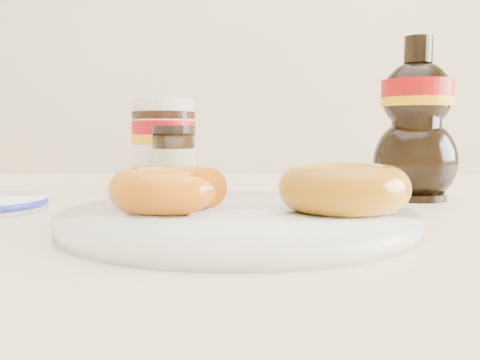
{
  "coord_description": "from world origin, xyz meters",
  "views": [
    {
      "loc": [
        0.06,
        -0.46,
        0.83
      ],
      "look_at": [
        0.04,
        0.02,
        0.79
      ],
      "focal_mm": 40.0,
      "sensor_mm": 36.0,
      "label": 1
    }
  ],
  "objects_px": {
    "dining_table": "(208,283)",
    "donut_whole": "(344,188)",
    "donut_bitten": "(170,189)",
    "dark_jar": "(174,161)",
    "plate": "(238,218)",
    "nutella_jar": "(164,141)",
    "syrup_bottle": "(416,119)"
  },
  "relations": [
    {
      "from": "plate",
      "to": "nutella_jar",
      "type": "bearing_deg",
      "value": 110.67
    },
    {
      "from": "dining_table",
      "to": "donut_whole",
      "type": "relative_size",
      "value": 13.17
    },
    {
      "from": "plate",
      "to": "donut_bitten",
      "type": "distance_m",
      "value": 0.06
    },
    {
      "from": "syrup_bottle",
      "to": "dining_table",
      "type": "bearing_deg",
      "value": -164.35
    },
    {
      "from": "plate",
      "to": "dining_table",
      "type": "bearing_deg",
      "value": 106.57
    },
    {
      "from": "donut_whole",
      "to": "syrup_bottle",
      "type": "bearing_deg",
      "value": 59.77
    },
    {
      "from": "dining_table",
      "to": "donut_bitten",
      "type": "relative_size",
      "value": 14.12
    },
    {
      "from": "dining_table",
      "to": "dark_jar",
      "type": "relative_size",
      "value": 16.13
    },
    {
      "from": "dining_table",
      "to": "nutella_jar",
      "type": "distance_m",
      "value": 0.25
    },
    {
      "from": "dark_jar",
      "to": "syrup_bottle",
      "type": "bearing_deg",
      "value": -7.15
    },
    {
      "from": "donut_whole",
      "to": "dark_jar",
      "type": "bearing_deg",
      "value": 127.43
    },
    {
      "from": "nutella_jar",
      "to": "syrup_bottle",
      "type": "height_order",
      "value": "syrup_bottle"
    },
    {
      "from": "plate",
      "to": "syrup_bottle",
      "type": "xyz_separation_m",
      "value": [
        0.2,
        0.19,
        0.09
      ]
    },
    {
      "from": "dining_table",
      "to": "donut_whole",
      "type": "bearing_deg",
      "value": -45.63
    },
    {
      "from": "plate",
      "to": "syrup_bottle",
      "type": "height_order",
      "value": "syrup_bottle"
    },
    {
      "from": "donut_bitten",
      "to": "dark_jar",
      "type": "bearing_deg",
      "value": 74.84
    },
    {
      "from": "donut_whole",
      "to": "nutella_jar",
      "type": "bearing_deg",
      "value": 123.38
    },
    {
      "from": "plate",
      "to": "donut_bitten",
      "type": "relative_size",
      "value": 2.92
    },
    {
      "from": "dark_jar",
      "to": "plate",
      "type": "bearing_deg",
      "value": -68.76
    },
    {
      "from": "dining_table",
      "to": "dark_jar",
      "type": "distance_m",
      "value": 0.17
    },
    {
      "from": "donut_whole",
      "to": "dark_jar",
      "type": "height_order",
      "value": "dark_jar"
    },
    {
      "from": "donut_whole",
      "to": "syrup_bottle",
      "type": "distance_m",
      "value": 0.23
    },
    {
      "from": "nutella_jar",
      "to": "syrup_bottle",
      "type": "bearing_deg",
      "value": -19.84
    },
    {
      "from": "donut_whole",
      "to": "dark_jar",
      "type": "distance_m",
      "value": 0.29
    },
    {
      "from": "donut_bitten",
      "to": "dark_jar",
      "type": "relative_size",
      "value": 1.14
    },
    {
      "from": "plate",
      "to": "donut_bitten",
      "type": "bearing_deg",
      "value": 179.29
    },
    {
      "from": "donut_bitten",
      "to": "nutella_jar",
      "type": "xyz_separation_m",
      "value": [
        -0.06,
        0.31,
        0.04
      ]
    },
    {
      "from": "syrup_bottle",
      "to": "dark_jar",
      "type": "xyz_separation_m",
      "value": [
        -0.29,
        0.04,
        -0.05
      ]
    },
    {
      "from": "donut_bitten",
      "to": "nutella_jar",
      "type": "height_order",
      "value": "nutella_jar"
    },
    {
      "from": "dining_table",
      "to": "syrup_bottle",
      "type": "bearing_deg",
      "value": 15.65
    },
    {
      "from": "nutella_jar",
      "to": "donut_bitten",
      "type": "bearing_deg",
      "value": -78.99
    },
    {
      "from": "donut_whole",
      "to": "syrup_bottle",
      "type": "relative_size",
      "value": 0.57
    }
  ]
}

